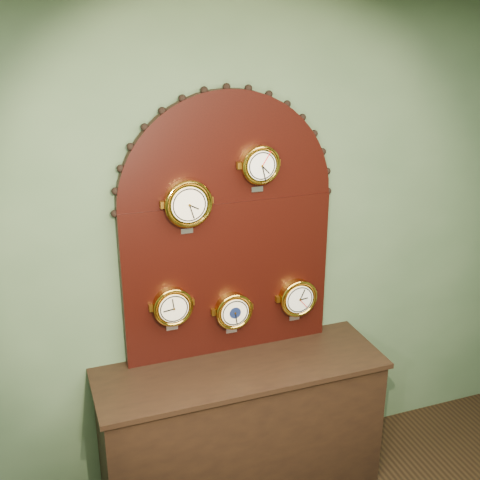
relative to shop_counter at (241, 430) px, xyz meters
name	(u,v)px	position (x,y,z in m)	size (l,w,h in m)	color
wall_back	(225,255)	(0.00, 0.27, 1.00)	(4.00, 4.00, 0.00)	#42593D
shop_counter	(241,430)	(0.00, 0.00, 0.00)	(1.60, 0.50, 0.80)	black
display_board	(228,220)	(0.00, 0.22, 1.23)	(1.26, 0.06, 1.53)	black
roman_clock	(188,203)	(-0.24, 0.15, 1.37)	(0.26, 0.08, 0.30)	gold
arabic_clock	(260,165)	(0.16, 0.15, 1.54)	(0.21, 0.08, 0.26)	gold
hygrometer	(173,306)	(-0.34, 0.15, 0.79)	(0.22, 0.08, 0.27)	gold
barometer	(233,310)	(0.01, 0.15, 0.70)	(0.22, 0.08, 0.27)	gold
tide_clock	(297,297)	(0.41, 0.15, 0.72)	(0.23, 0.08, 0.28)	gold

